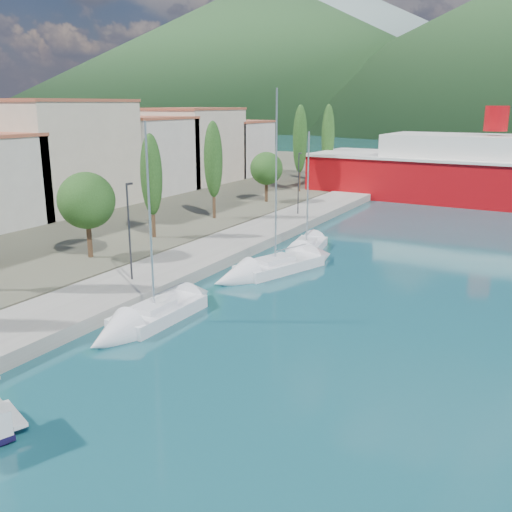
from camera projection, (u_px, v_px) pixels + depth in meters
The scene contains 9 objects.
ground at pixel (492, 159), 121.87m from camera, with size 1400.00×1400.00×0.00m, color #18515C.
quay at pixel (229, 246), 46.14m from camera, with size 5.00×88.00×0.80m, color gray.
land_strip at pixel (13, 195), 72.17m from camera, with size 70.00×148.00×0.70m, color #565644.
town_buildings at pixel (105, 158), 64.67m from camera, with size 9.20×69.20×11.30m.
tree_row at pixel (193, 168), 51.54m from camera, with size 4.06×63.32×10.79m.
lamp_posts at pixel (134, 227), 35.54m from camera, with size 0.15×49.68×6.06m.
sailboat_near at pixel (135, 325), 29.77m from camera, with size 2.58×8.15×11.64m.
sailboat_mid at pixel (256, 272), 39.08m from camera, with size 5.41×9.66×13.49m.
sailboat_far at pixel (302, 252), 44.47m from camera, with size 3.43×7.33×10.36m.
Camera 1 is at (14.30, -12.31, 11.52)m, focal length 40.00 mm.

